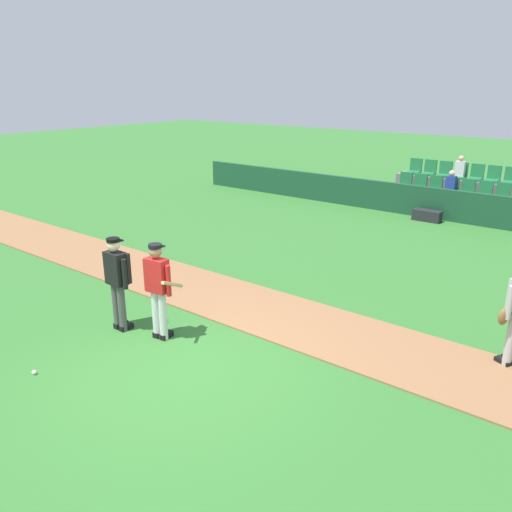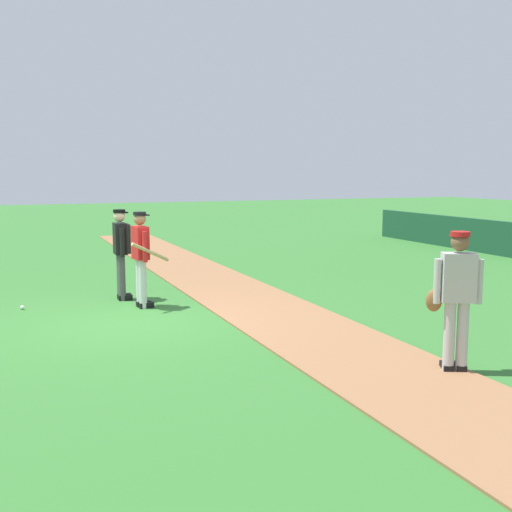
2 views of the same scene
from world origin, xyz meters
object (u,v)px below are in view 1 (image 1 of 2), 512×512
umpire_home_plate (118,279)px  equipment_bag (427,216)px  batter_red_jersey (158,288)px  baseball (34,372)px

umpire_home_plate → equipment_bag: umpire_home_plate is taller
equipment_bag → umpire_home_plate: bearing=-98.4°
batter_red_jersey → baseball: (-0.67, -2.05, -0.93)m
batter_red_jersey → equipment_bag: (0.79, 10.90, -0.79)m
batter_red_jersey → equipment_bag: batter_red_jersey is taller
equipment_bag → baseball: bearing=-96.4°
batter_red_jersey → baseball: bearing=-108.0°
umpire_home_plate → equipment_bag: bearing=81.6°
umpire_home_plate → baseball: bearing=-84.5°
batter_red_jersey → equipment_bag: size_ratio=1.96×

